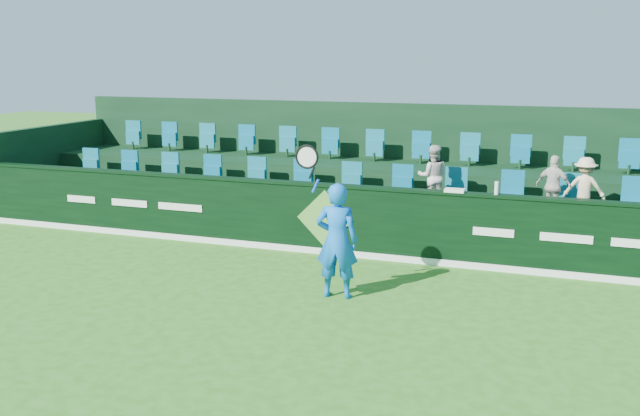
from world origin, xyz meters
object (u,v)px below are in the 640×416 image
at_px(spectator_middle, 554,186).
at_px(spectator_right, 584,188).
at_px(spectator_left, 433,176).
at_px(tennis_player, 337,240).
at_px(towel, 455,190).
at_px(drinks_bottle, 497,188).

distance_m(spectator_middle, spectator_right, 0.53).
xyz_separation_m(spectator_left, spectator_right, (2.76, 0.00, -0.05)).
height_order(tennis_player, towel, tennis_player).
height_order(tennis_player, spectator_left, tennis_player).
distance_m(spectator_middle, towel, 1.98).
relative_size(spectator_left, spectator_middle, 1.09).
bearing_deg(spectator_right, drinks_bottle, 40.31).
relative_size(spectator_left, spectator_right, 1.09).
xyz_separation_m(tennis_player, spectator_middle, (3.06, 3.42, 0.44)).
xyz_separation_m(spectator_middle, towel, (-1.63, -1.12, 0.01)).
distance_m(tennis_player, drinks_bottle, 3.20).
height_order(towel, drinks_bottle, drinks_bottle).
relative_size(spectator_middle, spectator_right, 1.01).
relative_size(spectator_right, towel, 3.24).
bearing_deg(tennis_player, spectator_left, 76.39).
bearing_deg(spectator_middle, drinks_bottle, 70.40).
distance_m(spectator_left, drinks_bottle, 1.73).
height_order(tennis_player, spectator_right, tennis_player).
bearing_deg(towel, spectator_left, 118.34).
bearing_deg(drinks_bottle, towel, 180.00).
relative_size(tennis_player, towel, 7.12).
bearing_deg(spectator_right, spectator_middle, 2.49).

